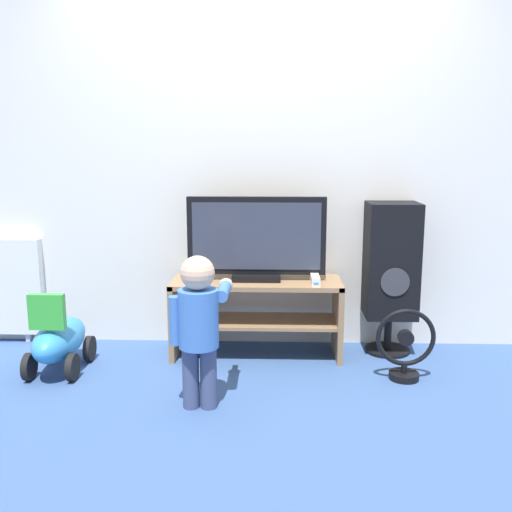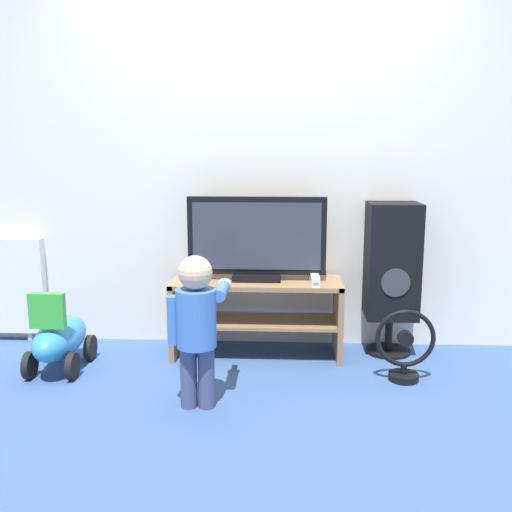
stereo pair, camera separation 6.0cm
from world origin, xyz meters
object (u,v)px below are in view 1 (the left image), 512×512
game_console (315,280)px  speaker_tower (391,263)px  floor_fan (405,347)px  ride_on_toy (59,340)px  child (199,319)px  television (257,239)px  remote_primary (198,282)px

game_console → speaker_tower: speaker_tower is taller
speaker_tower → floor_fan: (0.01, -0.47, -0.42)m
game_console → ride_on_toy: game_console is taller
child → speaker_tower: speaker_tower is taller
game_console → floor_fan: 0.69m
television → ride_on_toy: television is taller
game_console → speaker_tower: 0.54m
speaker_tower → ride_on_toy: (-2.10, -0.41, -0.42)m
game_console → remote_primary: (-0.75, -0.03, -0.02)m
child → speaker_tower: size_ratio=0.81×
child → game_console: bearing=47.8°
remote_primary → game_console: bearing=2.0°
game_console → remote_primary: game_console is taller
floor_fan → ride_on_toy: 2.11m
child → ride_on_toy: 1.09m
remote_primary → child: 0.70m
speaker_tower → ride_on_toy: 2.18m
remote_primary → ride_on_toy: (-0.84, -0.22, -0.32)m
game_console → child: 0.97m
speaker_tower → ride_on_toy: size_ratio=1.75×
television → game_console: television is taller
television → speaker_tower: size_ratio=0.89×
remote_primary → speaker_tower: 1.28m
remote_primary → ride_on_toy: remote_primary is taller
television → remote_primary: bearing=-161.5°
floor_fan → ride_on_toy: ride_on_toy is taller
television → remote_primary: television is taller
television → floor_fan: television is taller
television → remote_primary: size_ratio=6.73×
game_console → floor_fan: size_ratio=0.45×
child → ride_on_toy: bearing=153.4°
speaker_tower → game_console: bearing=-162.7°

